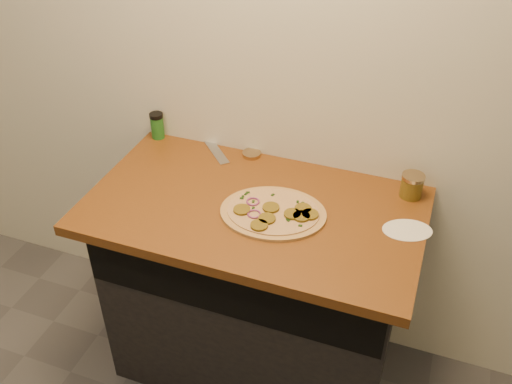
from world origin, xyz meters
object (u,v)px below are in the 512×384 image
at_px(salsa_jar, 412,185).
at_px(spice_shaker, 157,125).
at_px(pizza, 274,213).
at_px(chefs_knife, 209,142).

height_order(salsa_jar, spice_shaker, spice_shaker).
bearing_deg(pizza, chefs_knife, 138.12).
height_order(pizza, salsa_jar, salsa_jar).
distance_m(chefs_knife, salsa_jar, 0.84).
bearing_deg(salsa_jar, pizza, -147.33).
bearing_deg(pizza, salsa_jar, 32.67).
relative_size(pizza, salsa_jar, 4.68).
bearing_deg(spice_shaker, chefs_knife, 8.38).
distance_m(pizza, salsa_jar, 0.51).
xyz_separation_m(salsa_jar, spice_shaker, (-1.06, 0.05, 0.01)).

